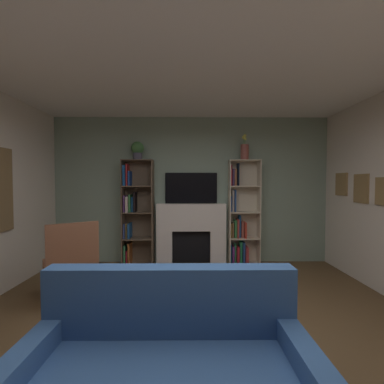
{
  "coord_description": "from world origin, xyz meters",
  "views": [
    {
      "loc": [
        -0.03,
        -2.23,
        1.52
      ],
      "look_at": [
        0.0,
        1.1,
        1.4
      ],
      "focal_mm": 24.56,
      "sensor_mm": 36.0,
      "label": 1
    }
  ],
  "objects_px": {
    "couch": "(167,383)",
    "bookshelf_left": "(135,212)",
    "vase_with_flowers": "(245,151)",
    "coffee_table": "(174,314)",
    "potted_plant": "(138,150)",
    "fireplace": "(191,232)",
    "bookshelf_right": "(241,219)",
    "armchair": "(71,260)",
    "tv": "(191,188)"
  },
  "relations": [
    {
      "from": "fireplace",
      "to": "bookshelf_left",
      "type": "height_order",
      "value": "bookshelf_left"
    },
    {
      "from": "bookshelf_right",
      "to": "coffee_table",
      "type": "height_order",
      "value": "bookshelf_right"
    },
    {
      "from": "bookshelf_left",
      "to": "vase_with_flowers",
      "type": "height_order",
      "value": "vase_with_flowers"
    },
    {
      "from": "potted_plant",
      "to": "bookshelf_left",
      "type": "bearing_deg",
      "value": 149.47
    },
    {
      "from": "couch",
      "to": "armchair",
      "type": "height_order",
      "value": "armchair"
    },
    {
      "from": "fireplace",
      "to": "armchair",
      "type": "bearing_deg",
      "value": -134.79
    },
    {
      "from": "fireplace",
      "to": "armchair",
      "type": "distance_m",
      "value": 2.19
    },
    {
      "from": "couch",
      "to": "tv",
      "type": "bearing_deg",
      "value": 87.14
    },
    {
      "from": "fireplace",
      "to": "coffee_table",
      "type": "relative_size",
      "value": 1.52
    },
    {
      "from": "vase_with_flowers",
      "to": "bookshelf_left",
      "type": "bearing_deg",
      "value": 178.95
    },
    {
      "from": "bookshelf_right",
      "to": "couch",
      "type": "bearing_deg",
      "value": -108.33
    },
    {
      "from": "fireplace",
      "to": "couch",
      "type": "height_order",
      "value": "fireplace"
    },
    {
      "from": "couch",
      "to": "coffee_table",
      "type": "distance_m",
      "value": 0.75
    },
    {
      "from": "potted_plant",
      "to": "vase_with_flowers",
      "type": "relative_size",
      "value": 0.7
    },
    {
      "from": "couch",
      "to": "bookshelf_left",
      "type": "bearing_deg",
      "value": 104.88
    },
    {
      "from": "vase_with_flowers",
      "to": "coffee_table",
      "type": "height_order",
      "value": "vase_with_flowers"
    },
    {
      "from": "coffee_table",
      "to": "armchair",
      "type": "bearing_deg",
      "value": 143.46
    },
    {
      "from": "tv",
      "to": "coffee_table",
      "type": "relative_size",
      "value": 1.07
    },
    {
      "from": "potted_plant",
      "to": "couch",
      "type": "distance_m",
      "value": 3.84
    },
    {
      "from": "fireplace",
      "to": "couch",
      "type": "relative_size",
      "value": 0.78
    },
    {
      "from": "bookshelf_left",
      "to": "vase_with_flowers",
      "type": "xyz_separation_m",
      "value": [
        2.03,
        -0.04,
        1.14
      ]
    },
    {
      "from": "tv",
      "to": "couch",
      "type": "bearing_deg",
      "value": -92.86
    },
    {
      "from": "armchair",
      "to": "tv",
      "type": "bearing_deg",
      "value": 46.48
    },
    {
      "from": "bookshelf_left",
      "to": "bookshelf_right",
      "type": "relative_size",
      "value": 1.0
    },
    {
      "from": "fireplace",
      "to": "coffee_table",
      "type": "xyz_separation_m",
      "value": [
        -0.17,
        -2.57,
        -0.25
      ]
    },
    {
      "from": "tv",
      "to": "couch",
      "type": "height_order",
      "value": "tv"
    },
    {
      "from": "tv",
      "to": "couch",
      "type": "relative_size",
      "value": 0.55
    },
    {
      "from": "tv",
      "to": "potted_plant",
      "type": "height_order",
      "value": "potted_plant"
    },
    {
      "from": "bookshelf_right",
      "to": "tv",
      "type": "bearing_deg",
      "value": 175.88
    },
    {
      "from": "tv",
      "to": "bookshelf_right",
      "type": "distance_m",
      "value": 1.1
    },
    {
      "from": "bookshelf_left",
      "to": "potted_plant",
      "type": "xyz_separation_m",
      "value": [
        0.07,
        -0.04,
        1.16
      ]
    },
    {
      "from": "potted_plant",
      "to": "coffee_table",
      "type": "relative_size",
      "value": 0.37
    },
    {
      "from": "armchair",
      "to": "coffee_table",
      "type": "relative_size",
      "value": 1.12
    },
    {
      "from": "couch",
      "to": "coffee_table",
      "type": "relative_size",
      "value": 1.94
    },
    {
      "from": "bookshelf_left",
      "to": "armchair",
      "type": "height_order",
      "value": "bookshelf_left"
    },
    {
      "from": "coffee_table",
      "to": "tv",
      "type": "bearing_deg",
      "value": 86.33
    },
    {
      "from": "fireplace",
      "to": "bookshelf_left",
      "type": "xyz_separation_m",
      "value": [
        -1.05,
        -0.01,
        0.38
      ]
    },
    {
      "from": "vase_with_flowers",
      "to": "couch",
      "type": "height_order",
      "value": "vase_with_flowers"
    },
    {
      "from": "bookshelf_left",
      "to": "coffee_table",
      "type": "xyz_separation_m",
      "value": [
        0.88,
        -2.56,
        -0.62
      ]
    },
    {
      "from": "vase_with_flowers",
      "to": "couch",
      "type": "relative_size",
      "value": 0.27
    },
    {
      "from": "potted_plant",
      "to": "fireplace",
      "type": "bearing_deg",
      "value": 2.9
    },
    {
      "from": "bookshelf_left",
      "to": "couch",
      "type": "bearing_deg",
      "value": -75.12
    },
    {
      "from": "bookshelf_left",
      "to": "fireplace",
      "type": "bearing_deg",
      "value": 0.61
    },
    {
      "from": "bookshelf_left",
      "to": "tv",
      "type": "bearing_deg",
      "value": 4.43
    },
    {
      "from": "tv",
      "to": "bookshelf_left",
      "type": "xyz_separation_m",
      "value": [
        -1.05,
        -0.08,
        -0.45
      ]
    },
    {
      "from": "fireplace",
      "to": "bookshelf_right",
      "type": "height_order",
      "value": "bookshelf_right"
    },
    {
      "from": "bookshelf_left",
      "to": "potted_plant",
      "type": "relative_size",
      "value": 5.8
    },
    {
      "from": "vase_with_flowers",
      "to": "coffee_table",
      "type": "bearing_deg",
      "value": -114.53
    },
    {
      "from": "fireplace",
      "to": "vase_with_flowers",
      "type": "xyz_separation_m",
      "value": [
        0.98,
        -0.05,
        1.51
      ]
    },
    {
      "from": "fireplace",
      "to": "vase_with_flowers",
      "type": "distance_m",
      "value": 1.81
    }
  ]
}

